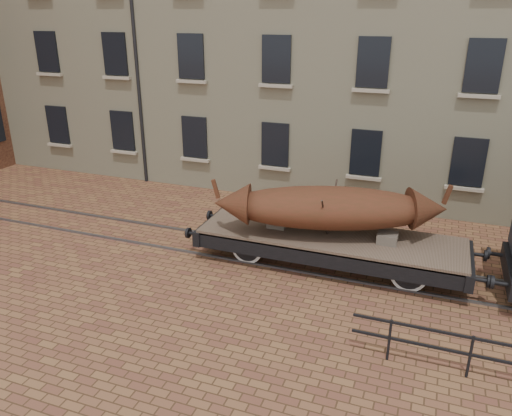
% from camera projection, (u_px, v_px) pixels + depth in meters
% --- Properties ---
extents(ground, '(90.00, 90.00, 0.00)m').
position_uv_depth(ground, '(301.00, 260.00, 15.10)').
color(ground, brown).
extents(warehouse_cream, '(40.00, 10.19, 14.00)m').
position_uv_depth(warehouse_cream, '(444.00, 12.00, 20.26)').
color(warehouse_cream, beige).
rests_on(warehouse_cream, ground).
extents(rail_track, '(30.00, 1.52, 0.06)m').
position_uv_depth(rail_track, '(301.00, 260.00, 15.08)').
color(rail_track, '#59595E').
rests_on(rail_track, ground).
extents(flatcar_wagon, '(8.54, 2.32, 1.29)m').
position_uv_depth(flatcar_wagon, '(330.00, 241.00, 14.53)').
color(flatcar_wagon, brown).
rests_on(flatcar_wagon, ground).
extents(iron_boat, '(6.62, 3.38, 1.60)m').
position_uv_depth(iron_boat, '(329.00, 207.00, 14.18)').
color(iron_boat, '#4F2316').
rests_on(iron_boat, flatcar_wagon).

